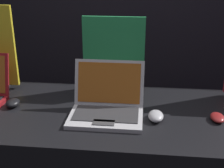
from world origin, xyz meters
TOP-DOWN VIEW (x-y plane):
  - mouse_front at (-0.52, 0.35)m, footprint 0.07×0.09m
  - laptop_middle at (-0.02, 0.32)m, footprint 0.35×0.30m
  - mouse_middle at (0.22, 0.29)m, footprint 0.07×0.11m
  - promo_stand_middle at (-0.02, 0.63)m, footprint 0.35×0.07m
  - mouse_back at (0.51, 0.31)m, footprint 0.07×0.10m

SIDE VIEW (x-z plane):
  - mouse_back at x=0.51m, z-range 0.93..0.96m
  - mouse_front at x=-0.52m, z-range 0.93..0.96m
  - mouse_middle at x=0.22m, z-range 0.93..0.97m
  - laptop_middle at x=-0.02m, z-range 0.86..1.10m
  - promo_stand_middle at x=-0.02m, z-range 0.92..1.34m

